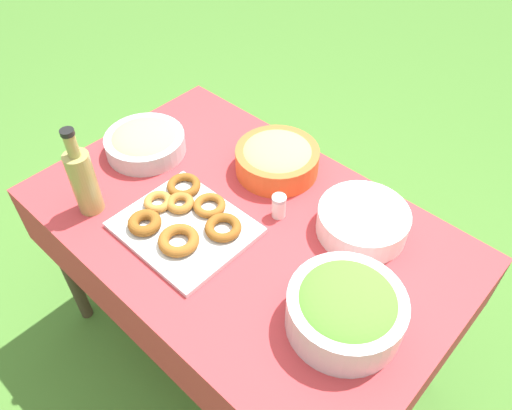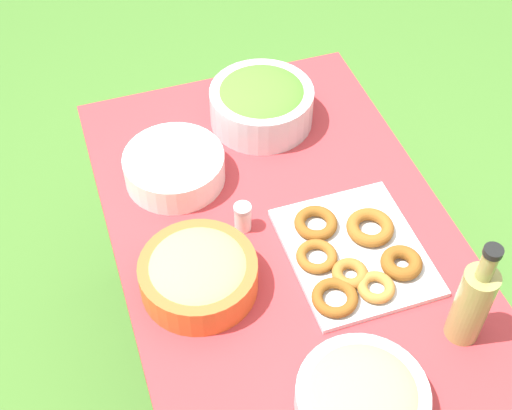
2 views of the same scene
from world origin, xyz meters
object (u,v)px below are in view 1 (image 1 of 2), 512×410
Objects in this scene: donut_platter at (184,221)px; olive_oil_bottle at (83,180)px; salad_bowl at (346,309)px; pasta_bowl at (145,142)px; plate_stack at (363,221)px; bread_bowl at (277,158)px.

olive_oil_bottle is (-0.27, -0.15, 0.10)m from donut_platter.
salad_bowl is at bearing 13.59° from olive_oil_bottle.
plate_stack is (0.79, 0.21, -0.00)m from pasta_bowl.
donut_platter is 1.43× the size of plate_stack.
bread_bowl is (0.04, 0.39, 0.04)m from donut_platter.
pasta_bowl is at bearing -149.49° from bread_bowl.
olive_oil_bottle is (-0.84, -0.20, 0.05)m from salad_bowl.
donut_platter is at bearing -95.87° from bread_bowl.
salad_bowl is 1.07× the size of bread_bowl.
plate_stack is 0.97× the size of bread_bowl.
pasta_bowl is 0.48m from bread_bowl.
olive_oil_bottle is at bearing -143.69° from plate_stack.
bread_bowl is (0.41, 0.24, 0.01)m from pasta_bowl.
olive_oil_bottle reaches higher than salad_bowl.
salad_bowl reaches higher than pasta_bowl.
olive_oil_bottle is at bearing -151.22° from donut_platter.
bread_bowl is at bearing 30.51° from pasta_bowl.
donut_platter is (0.37, -0.15, -0.02)m from pasta_bowl.
salad_bowl is at bearing -5.78° from pasta_bowl.
bread_bowl reaches higher than donut_platter.
bread_bowl is at bearing 84.13° from donut_platter.
olive_oil_bottle reaches higher than bread_bowl.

